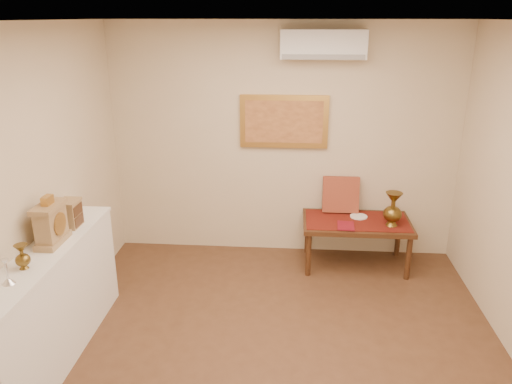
# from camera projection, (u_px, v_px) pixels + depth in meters

# --- Properties ---
(floor) EXTENTS (4.50, 4.50, 0.00)m
(floor) POSITION_uv_depth(u_px,v_px,m) (273.00, 368.00, 4.10)
(floor) COLOR brown
(floor) RESTS_ON ground
(ceiling) EXTENTS (4.50, 4.50, 0.00)m
(ceiling) POSITION_uv_depth(u_px,v_px,m) (278.00, 21.00, 3.20)
(ceiling) COLOR white
(ceiling) RESTS_ON ground
(wall_back) EXTENTS (4.00, 0.02, 2.70)m
(wall_back) POSITION_uv_depth(u_px,v_px,m) (284.00, 142.00, 5.76)
(wall_back) COLOR beige
(wall_back) RESTS_ON ground
(wall_left) EXTENTS (0.02, 4.50, 2.70)m
(wall_left) POSITION_uv_depth(u_px,v_px,m) (13.00, 208.00, 3.79)
(wall_left) COLOR beige
(wall_left) RESTS_ON ground
(candlestick) EXTENTS (0.09, 0.09, 0.19)m
(candlestick) POSITION_uv_depth(u_px,v_px,m) (7.00, 272.00, 3.42)
(candlestick) COLOR silver
(candlestick) RESTS_ON display_ledge
(brass_urn_small) EXTENTS (0.11, 0.11, 0.24)m
(brass_urn_small) POSITION_uv_depth(u_px,v_px,m) (22.00, 253.00, 3.62)
(brass_urn_small) COLOR brown
(brass_urn_small) RESTS_ON display_ledge
(table_cloth) EXTENTS (1.14, 0.59, 0.01)m
(table_cloth) POSITION_uv_depth(u_px,v_px,m) (357.00, 221.00, 5.62)
(table_cloth) COLOR maroon
(table_cloth) RESTS_ON low_table
(brass_urn_tall) EXTENTS (0.21, 0.21, 0.46)m
(brass_urn_tall) POSITION_uv_depth(u_px,v_px,m) (393.00, 206.00, 5.41)
(brass_urn_tall) COLOR brown
(brass_urn_tall) RESTS_ON table_cloth
(plate) EXTENTS (0.20, 0.20, 0.01)m
(plate) POSITION_uv_depth(u_px,v_px,m) (359.00, 216.00, 5.70)
(plate) COLOR white
(plate) RESTS_ON table_cloth
(menu) EXTENTS (0.20, 0.26, 0.01)m
(menu) POSITION_uv_depth(u_px,v_px,m) (346.00, 226.00, 5.45)
(menu) COLOR maroon
(menu) RESTS_ON table_cloth
(cushion) EXTENTS (0.42, 0.18, 0.43)m
(cushion) POSITION_uv_depth(u_px,v_px,m) (341.00, 194.00, 5.81)
(cushion) COLOR maroon
(cushion) RESTS_ON table_cloth
(display_ledge) EXTENTS (0.37, 2.02, 0.98)m
(display_ledge) POSITION_uv_depth(u_px,v_px,m) (51.00, 307.00, 4.07)
(display_ledge) COLOR white
(display_ledge) RESTS_ON floor
(mantel_clock) EXTENTS (0.17, 0.36, 0.41)m
(mantel_clock) POSITION_uv_depth(u_px,v_px,m) (51.00, 224.00, 4.01)
(mantel_clock) COLOR #9F7E51
(mantel_clock) RESTS_ON display_ledge
(wooden_chest) EXTENTS (0.16, 0.21, 0.24)m
(wooden_chest) POSITION_uv_depth(u_px,v_px,m) (70.00, 213.00, 4.35)
(wooden_chest) COLOR #9F7E51
(wooden_chest) RESTS_ON display_ledge
(low_table) EXTENTS (1.20, 0.70, 0.55)m
(low_table) POSITION_uv_depth(u_px,v_px,m) (356.00, 226.00, 5.64)
(low_table) COLOR #432614
(low_table) RESTS_ON floor
(painting) EXTENTS (1.00, 0.06, 0.60)m
(painting) POSITION_uv_depth(u_px,v_px,m) (284.00, 122.00, 5.65)
(painting) COLOR #BB883C
(painting) RESTS_ON wall_back
(ac_unit) EXTENTS (0.90, 0.25, 0.30)m
(ac_unit) POSITION_uv_depth(u_px,v_px,m) (323.00, 44.00, 5.24)
(ac_unit) COLOR silver
(ac_unit) RESTS_ON wall_back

